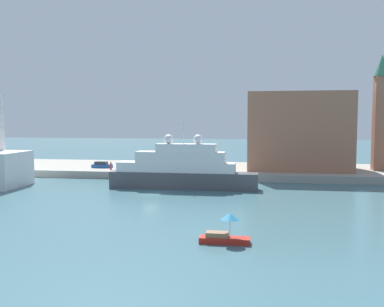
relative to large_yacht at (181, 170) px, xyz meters
name	(u,v)px	position (x,y,z in m)	size (l,w,h in m)	color
ground	(151,195)	(-3.61, -6.74, -3.11)	(400.00, 400.00, 0.00)	#3D6670
quay_dock	(183,170)	(-3.61, 21.07, -2.40)	(110.00, 23.61, 1.42)	gray
large_yacht	(181,170)	(0.00, 0.00, 0.00)	(25.30, 3.57, 11.47)	#4C4C51
small_motorboat	(225,232)	(10.02, -31.16, -2.09)	(4.80, 1.79, 2.91)	#B22319
harbor_building	(298,131)	(21.05, 21.23, 6.25)	(20.62, 15.67, 15.89)	#9E664C
bell_tower	(381,108)	(37.33, 20.64, 11.11)	(3.33, 3.33, 23.43)	#9E664C
parked_car	(102,165)	(-20.43, 15.88, -1.13)	(4.27, 1.76, 1.32)	#1E4C99
person_figure	(111,166)	(-17.30, 12.89, -0.92)	(0.36, 0.36, 1.68)	maroon
mooring_bollard	(200,171)	(1.84, 10.35, -1.31)	(0.51, 0.51, 0.76)	black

